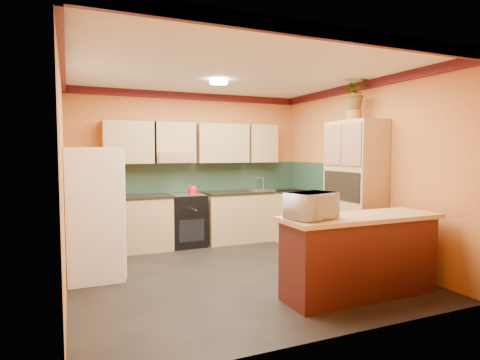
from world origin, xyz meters
name	(u,v)px	position (x,y,z in m)	size (l,w,h in m)	color
room_shell	(228,120)	(0.02, 0.28, 2.09)	(4.24, 4.24, 2.72)	black
base_cabinets_back	(220,219)	(0.47, 1.80, 0.44)	(3.65, 0.60, 0.88)	tan
countertop_back	(220,193)	(0.47, 1.80, 0.90)	(3.65, 0.62, 0.04)	black
stove	(187,220)	(-0.16, 1.80, 0.46)	(0.58, 0.58, 0.91)	black
kettle	(193,189)	(-0.06, 1.75, 1.00)	(0.17, 0.17, 0.18)	red
sink	(259,190)	(1.24, 1.80, 0.94)	(0.48, 0.40, 0.03)	silver
base_cabinets_right	(300,218)	(1.80, 1.26, 0.44)	(0.60, 0.80, 0.88)	tan
countertop_right	(300,193)	(1.80, 1.26, 0.90)	(0.62, 0.80, 0.04)	black
fridge	(94,214)	(-1.75, 0.50, 0.85)	(0.68, 0.66, 1.70)	white
pantry	(355,192)	(1.85, -0.18, 1.05)	(0.48, 0.90, 2.10)	tan
fern_pot	(354,115)	(1.85, -0.13, 2.18)	(0.22, 0.22, 0.16)	#A55C28
fern	(354,94)	(1.85, -0.13, 2.50)	(0.42, 0.37, 0.47)	tan
breakfast_bar	(360,258)	(0.98, -1.35, 0.44)	(1.80, 0.55, 0.88)	#502112
bar_top	(361,217)	(0.98, -1.35, 0.91)	(1.90, 0.65, 0.05)	tan
microwave	(311,206)	(0.32, -1.35, 1.07)	(0.52, 0.35, 0.29)	white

